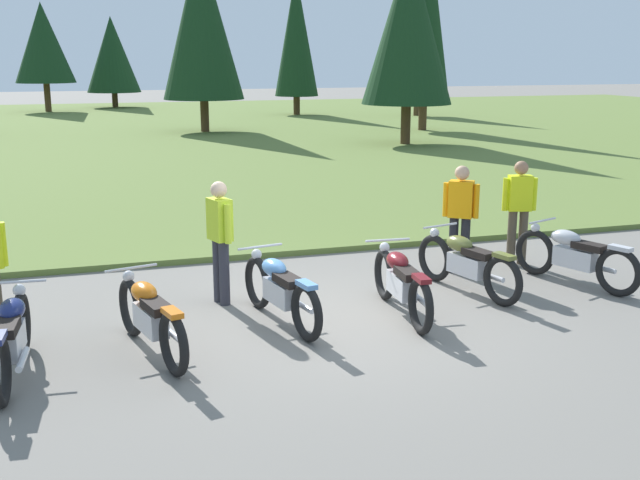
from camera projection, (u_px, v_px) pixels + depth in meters
name	position (u px, v px, depth m)	size (l,w,h in m)	color
ground_plane	(334.00, 319.00, 9.80)	(140.00, 140.00, 0.00)	slate
grass_moorland	(150.00, 133.00, 33.17)	(80.00, 44.00, 0.10)	#5B7033
forest_treeline	(79.00, 37.00, 35.62)	(38.30, 28.06, 8.98)	#47331E
motorcycle_navy	(12.00, 337.00, 7.95)	(0.62, 2.10, 0.88)	black
motorcycle_orange	(150.00, 316.00, 8.57)	(0.76, 2.06, 0.88)	black
motorcycle_sky_blue	(280.00, 289.00, 9.56)	(0.71, 2.08, 0.88)	black
motorcycle_maroon	(401.00, 282.00, 9.86)	(0.62, 2.10, 0.88)	black
motorcycle_olive	(467.00, 263.00, 10.81)	(0.77, 2.06, 0.88)	black
motorcycle_silver	(574.00, 256.00, 11.18)	(0.92, 2.00, 0.88)	black
rider_in_hivis_vest	(460.00, 213.00, 11.67)	(0.46, 0.39, 1.67)	black
rider_checking_bike	(519.00, 206.00, 12.19)	(0.53, 0.31, 1.67)	#4C4233
rider_near_row_end	(220.00, 235.00, 10.22)	(0.32, 0.53, 1.67)	#2D2D38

